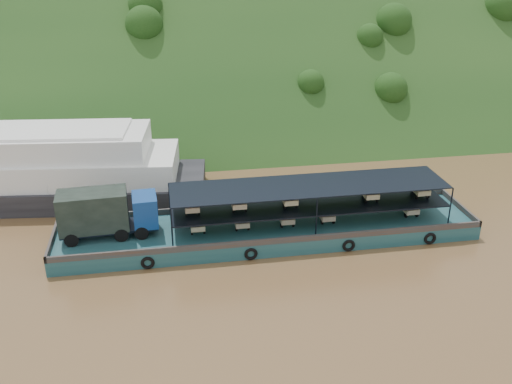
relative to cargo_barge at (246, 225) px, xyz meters
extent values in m
plane|color=brown|center=(3.23, -0.70, -1.28)|extent=(160.00, 160.00, 0.00)
cube|color=#173B15|center=(3.23, 35.30, -1.28)|extent=(140.00, 39.60, 39.60)
cube|color=#15434A|center=(1.83, -0.02, -0.68)|extent=(35.00, 7.00, 1.20)
cube|color=#592D19|center=(1.83, 3.38, 0.17)|extent=(35.00, 0.20, 0.50)
cube|color=#592D19|center=(1.83, -3.42, 0.17)|extent=(35.00, 0.20, 0.50)
cube|color=#592D19|center=(19.23, -0.02, 0.17)|extent=(0.20, 7.00, 0.50)
cube|color=#592D19|center=(-15.57, -0.02, 0.17)|extent=(0.20, 7.00, 0.50)
torus|color=black|center=(-8.17, -3.57, -0.73)|extent=(1.06, 0.26, 1.06)
torus|color=black|center=(-0.17, -3.57, -0.73)|extent=(1.06, 0.26, 1.06)
torus|color=black|center=(7.83, -3.57, -0.73)|extent=(1.06, 0.26, 1.06)
torus|color=black|center=(14.83, -3.57, -0.73)|extent=(1.06, 0.26, 1.06)
cylinder|color=black|center=(-13.93, -1.12, 0.48)|extent=(1.14, 0.45, 1.12)
cylinder|color=black|center=(-14.06, 1.23, 0.48)|extent=(1.14, 0.45, 1.12)
cylinder|color=black|center=(-10.13, -0.92, 0.48)|extent=(1.14, 0.45, 1.12)
cylinder|color=black|center=(-10.26, 1.43, 0.48)|extent=(1.14, 0.45, 1.12)
cylinder|color=black|center=(-8.57, -0.83, 0.48)|extent=(1.14, 0.45, 1.12)
cylinder|color=black|center=(-8.69, 1.51, 0.48)|extent=(1.14, 0.45, 1.12)
cube|color=black|center=(-11.09, 0.21, 0.64)|extent=(7.73, 2.86, 0.22)
cube|color=navy|center=(-8.18, 0.36, 1.93)|extent=(2.04, 2.78, 2.46)
cube|color=black|center=(-7.23, 0.41, 2.38)|extent=(0.19, 2.24, 1.01)
cube|color=black|center=(-12.21, 0.15, 2.27)|extent=(5.51, 2.97, 3.13)
cube|color=black|center=(5.33, -0.02, 1.58)|extent=(23.00, 5.00, 0.12)
cube|color=black|center=(5.33, -0.02, 3.22)|extent=(23.00, 5.00, 0.08)
cylinder|color=black|center=(-6.17, -2.52, 1.57)|extent=(0.12, 0.12, 3.30)
cylinder|color=black|center=(-6.17, 2.48, 1.57)|extent=(0.12, 0.12, 3.30)
cylinder|color=black|center=(5.33, -2.52, 1.57)|extent=(0.12, 0.12, 3.30)
cylinder|color=black|center=(5.33, 2.48, 1.57)|extent=(0.12, 0.12, 3.30)
cylinder|color=black|center=(16.83, -2.52, 1.57)|extent=(0.12, 0.12, 3.30)
cylinder|color=black|center=(16.83, 2.48, 1.57)|extent=(0.12, 0.12, 3.30)
cylinder|color=black|center=(-4.07, 1.03, 0.18)|extent=(0.12, 0.52, 0.52)
cylinder|color=black|center=(-4.57, -0.77, 0.18)|extent=(0.14, 0.52, 0.52)
cylinder|color=black|center=(-3.57, -0.77, 0.18)|extent=(0.14, 0.52, 0.52)
cube|color=beige|center=(-4.07, -0.42, 0.52)|extent=(1.15, 1.50, 0.44)
cube|color=red|center=(-4.07, 0.73, 0.70)|extent=(0.55, 0.80, 0.80)
cube|color=red|center=(-4.07, 0.53, 1.20)|extent=(0.50, 0.10, 0.10)
cylinder|color=black|center=(-0.43, 1.03, 0.18)|extent=(0.12, 0.52, 0.52)
cylinder|color=black|center=(-0.93, -0.77, 0.18)|extent=(0.14, 0.52, 0.52)
cylinder|color=black|center=(0.07, -0.77, 0.18)|extent=(0.14, 0.52, 0.52)
cube|color=beige|center=(-0.43, -0.42, 0.52)|extent=(1.15, 1.50, 0.44)
cube|color=#AE290B|center=(-0.43, 0.73, 0.70)|extent=(0.55, 0.80, 0.80)
cube|color=#AE290B|center=(-0.43, 0.53, 1.20)|extent=(0.50, 0.10, 0.10)
cylinder|color=black|center=(3.36, 1.03, 0.18)|extent=(0.12, 0.52, 0.52)
cylinder|color=black|center=(2.86, -0.77, 0.18)|extent=(0.14, 0.52, 0.52)
cylinder|color=black|center=(3.86, -0.77, 0.18)|extent=(0.14, 0.52, 0.52)
cube|color=#C3B28A|center=(3.36, -0.42, 0.52)|extent=(1.15, 1.50, 0.44)
cube|color=red|center=(3.36, 0.73, 0.70)|extent=(0.55, 0.80, 0.80)
cube|color=red|center=(3.36, 0.53, 1.20)|extent=(0.50, 0.10, 0.10)
cylinder|color=black|center=(6.84, 1.03, 0.18)|extent=(0.12, 0.52, 0.52)
cylinder|color=black|center=(6.34, -0.77, 0.18)|extent=(0.14, 0.52, 0.52)
cylinder|color=black|center=(7.34, -0.77, 0.18)|extent=(0.14, 0.52, 0.52)
cube|color=#C7AF8D|center=(6.84, -0.42, 0.52)|extent=(1.15, 1.50, 0.44)
cube|color=#A90B0D|center=(6.84, 0.73, 0.70)|extent=(0.55, 0.80, 0.80)
cube|color=#A90B0D|center=(6.84, 0.53, 1.20)|extent=(0.50, 0.10, 0.10)
cylinder|color=black|center=(14.31, 1.03, 0.18)|extent=(0.12, 0.52, 0.52)
cylinder|color=black|center=(13.81, -0.77, 0.18)|extent=(0.14, 0.52, 0.52)
cylinder|color=black|center=(14.81, -0.77, 0.18)|extent=(0.14, 0.52, 0.52)
cube|color=beige|center=(14.31, -0.42, 0.52)|extent=(1.15, 1.50, 0.44)
cube|color=#B2280B|center=(14.31, 0.73, 0.70)|extent=(0.55, 0.80, 0.80)
cube|color=#B2280B|center=(14.31, 0.53, 1.20)|extent=(0.50, 0.10, 0.10)
cylinder|color=black|center=(-4.44, 1.03, 1.90)|extent=(0.12, 0.52, 0.52)
cylinder|color=black|center=(-4.94, -0.77, 1.90)|extent=(0.14, 0.52, 0.52)
cylinder|color=black|center=(-3.94, -0.77, 1.90)|extent=(0.14, 0.52, 0.52)
cube|color=tan|center=(-4.44, -0.42, 2.24)|extent=(1.15, 1.50, 0.44)
cube|color=red|center=(-4.44, 0.73, 2.42)|extent=(0.55, 0.80, 0.80)
cube|color=red|center=(-4.44, 0.53, 2.92)|extent=(0.50, 0.10, 0.10)
cylinder|color=black|center=(-0.66, 1.03, 1.90)|extent=(0.12, 0.52, 0.52)
cylinder|color=black|center=(-1.16, -0.77, 1.90)|extent=(0.14, 0.52, 0.52)
cylinder|color=black|center=(-0.16, -0.77, 1.90)|extent=(0.14, 0.52, 0.52)
cube|color=beige|center=(-0.66, -0.42, 2.24)|extent=(1.15, 1.50, 0.44)
cube|color=#1A3FA0|center=(-0.66, 0.73, 2.42)|extent=(0.55, 0.80, 0.80)
cube|color=#1A3FA0|center=(-0.66, 0.53, 2.92)|extent=(0.50, 0.10, 0.10)
cylinder|color=black|center=(3.58, 1.03, 1.90)|extent=(0.12, 0.52, 0.52)
cylinder|color=black|center=(3.08, -0.77, 1.90)|extent=(0.14, 0.52, 0.52)
cylinder|color=black|center=(4.08, -0.77, 1.90)|extent=(0.14, 0.52, 0.52)
cube|color=beige|center=(3.58, -0.42, 2.24)|extent=(1.15, 1.50, 0.44)
cube|color=red|center=(3.58, 0.73, 2.42)|extent=(0.55, 0.80, 0.80)
cube|color=red|center=(3.58, 0.53, 2.92)|extent=(0.50, 0.10, 0.10)
cylinder|color=black|center=(10.55, 1.03, 1.90)|extent=(0.12, 0.52, 0.52)
cylinder|color=black|center=(10.05, -0.77, 1.90)|extent=(0.14, 0.52, 0.52)
cylinder|color=black|center=(11.05, -0.77, 1.90)|extent=(0.14, 0.52, 0.52)
cube|color=beige|center=(10.55, -0.42, 2.24)|extent=(1.15, 1.50, 0.44)
cube|color=#193A96|center=(10.55, 0.73, 2.42)|extent=(0.55, 0.80, 0.80)
cube|color=#193A96|center=(10.55, 0.53, 2.92)|extent=(0.50, 0.10, 0.10)
cylinder|color=black|center=(15.09, 1.03, 1.90)|extent=(0.12, 0.52, 0.52)
cylinder|color=black|center=(14.59, -0.77, 1.90)|extent=(0.14, 0.52, 0.52)
cylinder|color=black|center=(15.59, -0.77, 1.90)|extent=(0.14, 0.52, 0.52)
cube|color=beige|center=(15.09, -0.42, 2.24)|extent=(1.15, 1.50, 0.44)
cube|color=navy|center=(15.09, 0.73, 2.42)|extent=(0.55, 0.80, 0.80)
cube|color=navy|center=(15.09, 0.53, 2.92)|extent=(0.50, 0.10, 0.10)
cube|color=black|center=(-20.00, 11.61, -0.24)|extent=(35.56, 12.51, 2.09)
cube|color=white|center=(-20.00, 11.61, 2.02)|extent=(30.27, 11.07, 2.44)
cube|color=white|center=(-20.00, 11.61, 4.37)|extent=(24.99, 9.62, 2.26)
cube|color=white|center=(-20.00, 11.61, 5.63)|extent=(21.43, 8.37, 0.26)
camera|label=1|loc=(-6.32, -41.93, 21.97)|focal=40.00mm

